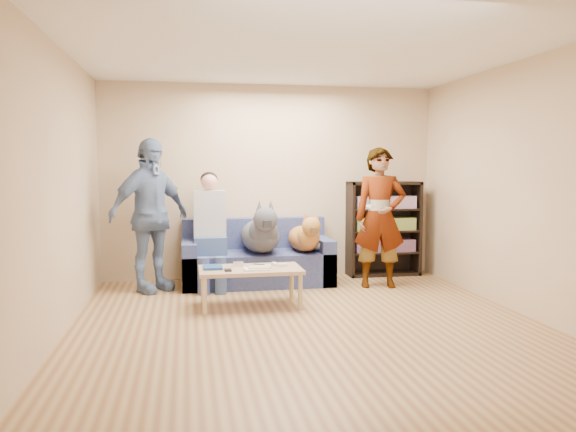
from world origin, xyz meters
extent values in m
plane|color=#8B5E3B|center=(0.00, 0.00, 0.00)|extent=(5.00, 5.00, 0.00)
plane|color=white|center=(0.00, 0.00, 2.60)|extent=(5.00, 5.00, 0.00)
plane|color=tan|center=(0.00, 2.50, 1.30)|extent=(4.50, 0.00, 4.50)
plane|color=tan|center=(0.00, -2.50, 1.30)|extent=(4.50, 0.00, 4.50)
plane|color=tan|center=(-2.25, 0.00, 1.30)|extent=(0.00, 5.00, 5.00)
plane|color=tan|center=(2.25, 0.00, 1.30)|extent=(0.00, 5.00, 5.00)
ellipsoid|color=#AFB0B4|center=(0.58, 1.98, 0.50)|extent=(0.42, 0.36, 0.15)
imported|color=gray|center=(1.24, 1.60, 0.87)|extent=(0.70, 0.51, 1.75)
imported|color=#738EB9|center=(-1.57, 1.87, 0.93)|extent=(1.13, 1.03, 1.85)
cube|color=silver|center=(1.04, 1.40, 1.04)|extent=(0.06, 0.12, 0.03)
cube|color=navy|center=(-0.87, 0.96, 0.43)|extent=(0.20, 0.26, 0.03)
cube|color=silver|center=(-0.42, 0.81, 0.43)|extent=(0.26, 0.20, 0.02)
cube|color=#B1A78D|center=(-0.39, 0.83, 0.44)|extent=(0.22, 0.17, 0.01)
cube|color=#B9B9BE|center=(-0.59, 1.03, 0.45)|extent=(0.11, 0.06, 0.05)
cube|color=silver|center=(-0.19, 1.01, 0.43)|extent=(0.04, 0.13, 0.03)
cube|color=silver|center=(-0.11, 0.93, 0.43)|extent=(0.09, 0.06, 0.03)
cylinder|color=white|center=(-0.27, 0.89, 0.43)|extent=(0.07, 0.07, 0.02)
cylinder|color=silver|center=(-0.27, 0.97, 0.43)|extent=(0.07, 0.07, 0.02)
cylinder|color=#E65620|center=(-0.49, 0.75, 0.42)|extent=(0.13, 0.06, 0.01)
cylinder|color=black|center=(-0.35, 1.09, 0.42)|extent=(0.13, 0.08, 0.01)
cube|color=black|center=(-0.72, 0.79, 0.43)|extent=(0.07, 0.12, 0.02)
cube|color=#515B93|center=(-0.25, 2.05, 0.21)|extent=(1.90, 0.85, 0.42)
cube|color=#515B93|center=(-0.25, 2.38, 0.62)|extent=(1.90, 0.18, 0.40)
cube|color=#515B93|center=(-1.11, 2.05, 0.29)|extent=(0.18, 0.85, 0.58)
cube|color=#515B93|center=(0.61, 2.05, 0.29)|extent=(0.18, 0.85, 0.58)
cube|color=#39517E|center=(-0.85, 1.97, 0.53)|extent=(0.40, 0.38, 0.22)
cylinder|color=#435294|center=(-0.95, 1.55, 0.21)|extent=(0.14, 0.14, 0.47)
cylinder|color=#416190|center=(-0.75, 1.55, 0.21)|extent=(0.14, 0.14, 0.47)
cube|color=#BAB9BF|center=(-0.85, 2.07, 0.92)|extent=(0.40, 0.24, 0.58)
sphere|color=tan|center=(-0.85, 2.07, 1.32)|extent=(0.21, 0.21, 0.21)
ellipsoid|color=black|center=(-0.85, 2.10, 1.35)|extent=(0.22, 0.22, 0.19)
ellipsoid|color=#4E4F58|center=(-0.22, 1.99, 0.63)|extent=(0.48, 1.00, 0.41)
sphere|color=#484A52|center=(-0.22, 1.67, 0.72)|extent=(0.36, 0.36, 0.36)
sphere|color=#494B52|center=(-0.22, 1.49, 0.89)|extent=(0.29, 0.29, 0.29)
cube|color=black|center=(-0.22, 1.37, 0.85)|extent=(0.09, 0.14, 0.08)
cone|color=#44474E|center=(-0.29, 1.52, 1.04)|extent=(0.09, 0.09, 0.14)
cone|color=#474950|center=(-0.15, 1.52, 1.04)|extent=(0.09, 0.09, 0.14)
cylinder|color=#4A4E54|center=(-0.22, 2.42, 0.59)|extent=(0.06, 0.32, 0.19)
ellipsoid|color=#AA6A34|center=(0.35, 1.99, 0.58)|extent=(0.37, 0.78, 0.33)
sphere|color=#C4853C|center=(0.35, 1.69, 0.66)|extent=(0.28, 0.28, 0.28)
sphere|color=#A96F33|center=(0.35, 1.53, 0.79)|extent=(0.23, 0.23, 0.23)
cube|color=#4F361B|center=(0.35, 1.42, 0.76)|extent=(0.07, 0.11, 0.07)
cone|color=#A85733|center=(0.28, 1.55, 0.91)|extent=(0.07, 0.07, 0.11)
cone|color=#C2813B|center=(0.41, 1.55, 0.91)|extent=(0.07, 0.07, 0.11)
cylinder|color=#BD7539|center=(0.35, 2.38, 0.55)|extent=(0.04, 0.25, 0.15)
cube|color=tan|center=(-0.47, 0.91, 0.40)|extent=(1.10, 0.60, 0.04)
cylinder|color=tan|center=(-0.97, 0.66, 0.19)|extent=(0.05, 0.05, 0.38)
cylinder|color=tan|center=(0.03, 0.66, 0.19)|extent=(0.05, 0.05, 0.38)
cylinder|color=tan|center=(-0.97, 1.16, 0.19)|extent=(0.05, 0.05, 0.38)
cylinder|color=tan|center=(0.03, 1.16, 0.19)|extent=(0.05, 0.05, 0.38)
cube|color=black|center=(1.07, 2.32, 0.65)|extent=(0.04, 0.34, 1.30)
cube|color=black|center=(2.03, 2.32, 0.65)|extent=(0.04, 0.34, 1.30)
cube|color=black|center=(1.55, 2.32, 1.28)|extent=(1.00, 0.34, 0.04)
cube|color=black|center=(1.55, 2.32, 0.02)|extent=(1.00, 0.34, 0.04)
cube|color=black|center=(1.55, 2.48, 0.65)|extent=(1.00, 0.02, 1.30)
cube|color=black|center=(1.55, 2.32, 0.32)|extent=(0.94, 0.32, 0.03)
cube|color=black|center=(1.55, 2.32, 0.62)|extent=(0.94, 0.32, 0.02)
cube|color=black|center=(1.55, 2.32, 0.92)|extent=(0.94, 0.32, 0.02)
cube|color=#B23333|center=(1.55, 2.30, 0.42)|extent=(0.84, 0.24, 0.17)
cube|color=gold|center=(1.55, 2.30, 0.72)|extent=(0.84, 0.24, 0.17)
cube|color=#994C99|center=(1.55, 2.30, 1.02)|extent=(0.84, 0.24, 0.17)
camera|label=1|loc=(-1.13, -5.04, 1.52)|focal=35.00mm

